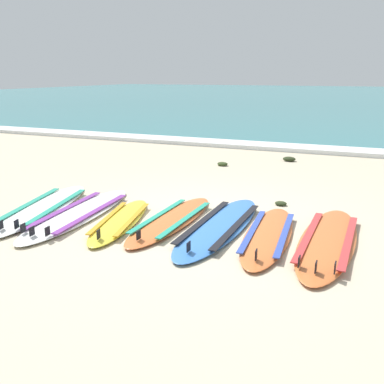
% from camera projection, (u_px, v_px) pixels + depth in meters
% --- Properties ---
extents(ground_plane, '(80.00, 80.00, 0.00)m').
position_uv_depth(ground_plane, '(201.00, 221.00, 5.84)').
color(ground_plane, beige).
extents(sea, '(80.00, 60.00, 0.10)m').
position_uv_depth(sea, '(347.00, 96.00, 37.67)').
color(sea, teal).
rests_on(sea, ground).
extents(wave_foam_strip, '(80.00, 0.87, 0.11)m').
position_uv_depth(wave_foam_strip, '(285.00, 147.00, 11.34)').
color(wave_foam_strip, white).
rests_on(wave_foam_strip, ground).
extents(surfboard_0, '(1.18, 2.66, 0.18)m').
position_uv_depth(surfboard_0, '(42.00, 208.00, 6.30)').
color(surfboard_0, white).
rests_on(surfboard_0, ground).
extents(surfboard_1, '(0.82, 2.63, 0.18)m').
position_uv_depth(surfboard_1, '(79.00, 213.00, 6.05)').
color(surfboard_1, white).
rests_on(surfboard_1, ground).
extents(surfboard_2, '(0.88, 1.99, 0.18)m').
position_uv_depth(surfboard_2, '(120.00, 220.00, 5.75)').
color(surfboard_2, yellow).
rests_on(surfboard_2, ground).
extents(surfboard_3, '(0.62, 2.26, 0.18)m').
position_uv_depth(surfboard_3, '(172.00, 219.00, 5.79)').
color(surfboard_3, orange).
rests_on(surfboard_3, ground).
extents(surfboard_4, '(0.70, 2.59, 0.18)m').
position_uv_depth(surfboard_4, '(220.00, 225.00, 5.56)').
color(surfboard_4, '#3875CC').
rests_on(surfboard_4, ground).
extents(surfboard_5, '(0.70, 2.22, 0.18)m').
position_uv_depth(surfboard_5, '(268.00, 234.00, 5.24)').
color(surfboard_5, orange).
rests_on(surfboard_5, ground).
extents(surfboard_6, '(0.71, 2.54, 0.18)m').
position_uv_depth(surfboard_6, '(328.00, 241.00, 5.05)').
color(surfboard_6, orange).
rests_on(surfboard_6, ground).
extents(seaweed_clump_near_shoreline, '(0.23, 0.19, 0.08)m').
position_uv_depth(seaweed_clump_near_shoreline, '(222.00, 164.00, 9.33)').
color(seaweed_clump_near_shoreline, '#384723').
rests_on(seaweed_clump_near_shoreline, ground).
extents(seaweed_clump_mid_sand, '(0.29, 0.23, 0.10)m').
position_uv_depth(seaweed_clump_mid_sand, '(289.00, 159.00, 9.82)').
color(seaweed_clump_mid_sand, '#2D381E').
rests_on(seaweed_clump_mid_sand, ground).
extents(seaweed_clump_by_the_boards, '(0.18, 0.15, 0.06)m').
position_uv_depth(seaweed_clump_by_the_boards, '(281.00, 203.00, 6.52)').
color(seaweed_clump_by_the_boards, '#2D381E').
rests_on(seaweed_clump_by_the_boards, ground).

